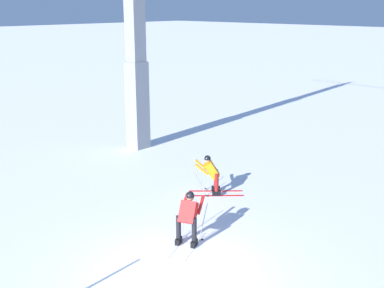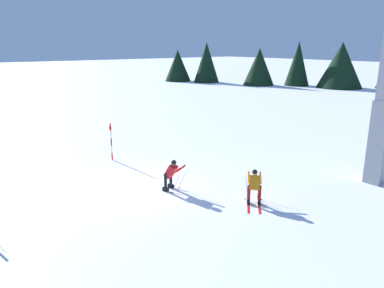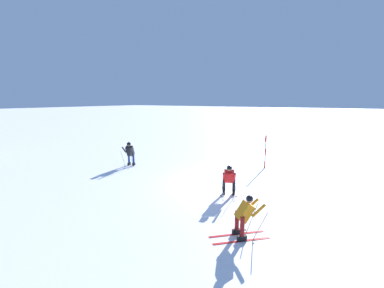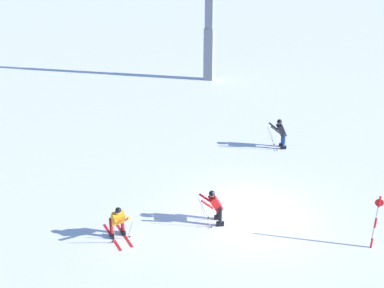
{
  "view_description": "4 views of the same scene",
  "coord_description": "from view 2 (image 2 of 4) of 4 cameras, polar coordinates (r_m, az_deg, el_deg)",
  "views": [
    {
      "loc": [
        7.18,
        -7.16,
        6.08
      ],
      "look_at": [
        -1.15,
        1.63,
        2.62
      ],
      "focal_mm": 45.81,
      "sensor_mm": 36.0,
      "label": 1
    },
    {
      "loc": [
        7.44,
        13.44,
        6.09
      ],
      "look_at": [
        -1.39,
        2.21,
        2.2
      ],
      "focal_mm": 34.27,
      "sensor_mm": 36.0,
      "label": 2
    },
    {
      "loc": [
        -5.47,
        11.62,
        4.18
      ],
      "look_at": [
        -0.32,
        3.32,
        2.53
      ],
      "focal_mm": 24.88,
      "sensor_mm": 36.0,
      "label": 3
    },
    {
      "loc": [
        -15.18,
        -1.97,
        9.81
      ],
      "look_at": [
        -0.57,
        2.31,
        2.95
      ],
      "focal_mm": 43.27,
      "sensor_mm": 36.0,
      "label": 4
    }
  ],
  "objects": [
    {
      "name": "tree_line_ridge",
      "position": [
        58.73,
        15.11,
        11.72
      ],
      "size": [
        22.51,
        32.98,
        6.58
      ],
      "color": "black",
      "rests_on": "ground_plane"
    },
    {
      "name": "skier_carving_main",
      "position": [
        15.69,
        -3.27,
        -4.53
      ],
      "size": [
        1.2,
        1.72,
        1.51
      ],
      "color": "white",
      "rests_on": "ground_plane"
    },
    {
      "name": "trail_marker_pole",
      "position": [
        20.16,
        -12.47,
        0.55
      ],
      "size": [
        0.07,
        0.28,
        2.04
      ],
      "color": "red",
      "rests_on": "ground_plane"
    },
    {
      "name": "skier_distant_downhill",
      "position": [
        14.72,
        9.68,
        -6.28
      ],
      "size": [
        1.64,
        1.62,
        1.45
      ],
      "color": "red",
      "rests_on": "ground_plane"
    },
    {
      "name": "ground_plane",
      "position": [
        16.53,
        -8.61,
        -6.56
      ],
      "size": [
        260.0,
        260.0,
        0.0
      ],
      "primitive_type": "plane",
      "color": "white"
    }
  ]
}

